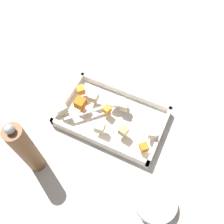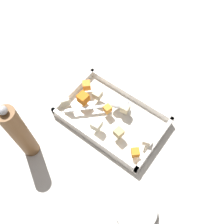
{
  "view_description": "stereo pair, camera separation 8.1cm",
  "coord_description": "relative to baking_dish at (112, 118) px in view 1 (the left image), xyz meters",
  "views": [
    {
      "loc": [
        0.17,
        -0.35,
        0.75
      ],
      "look_at": [
        -0.0,
        0.01,
        0.05
      ],
      "focal_mm": 39.25,
      "sensor_mm": 36.0,
      "label": 1
    },
    {
      "loc": [
        0.24,
        -0.31,
        0.75
      ],
      "look_at": [
        -0.0,
        0.01,
        0.05
      ],
      "focal_mm": 39.25,
      "sensor_mm": 36.0,
      "label": 2
    }
  ],
  "objects": [
    {
      "name": "potato_chunk_mid_right",
      "position": [
        0.06,
        -0.05,
        0.04
      ],
      "size": [
        0.03,
        0.03,
        0.03
      ],
      "primitive_type": "cube",
      "rotation": [
        0.0,
        0.0,
        4.55
      ],
      "color": "tan",
      "rests_on": "baking_dish"
    },
    {
      "name": "carrot_chunk_corner_sw",
      "position": [
        -0.14,
        0.03,
        0.04
      ],
      "size": [
        0.04,
        0.04,
        0.03
      ],
      "primitive_type": "cube",
      "rotation": [
        0.0,
        0.0,
        0.78
      ],
      "color": "orange",
      "rests_on": "baking_dish"
    },
    {
      "name": "potato_chunk_heap_top",
      "position": [
        -0.08,
        0.02,
        0.04
      ],
      "size": [
        0.03,
        0.03,
        0.03
      ],
      "primitive_type": "cube",
      "rotation": [
        0.0,
        0.0,
        4.81
      ],
      "color": "beige",
      "rests_on": "baking_dish"
    },
    {
      "name": "baking_dish",
      "position": [
        0.0,
        0.0,
        0.0
      ],
      "size": [
        0.35,
        0.22,
        0.04
      ],
      "color": "white",
      "rests_on": "ground_plane"
    },
    {
      "name": "ground_plane",
      "position": [
        0.0,
        -0.01,
        -0.01
      ],
      "size": [
        4.0,
        4.0,
        0.0
      ],
      "primitive_type": "plane",
      "color": "beige"
    },
    {
      "name": "potato_chunk_corner_nw",
      "position": [
        -0.01,
        -0.07,
        0.05
      ],
      "size": [
        0.03,
        0.03,
        0.03
      ],
      "primitive_type": "cube",
      "rotation": [
        0.0,
        0.0,
        1.7
      ],
      "color": "beige",
      "rests_on": "baking_dish"
    },
    {
      "name": "pepper_mill",
      "position": [
        -0.14,
        -0.24,
        0.11
      ],
      "size": [
        0.05,
        0.05,
        0.26
      ],
      "color": "brown",
      "rests_on": "ground_plane"
    },
    {
      "name": "potato_chunk_corner_ne",
      "position": [
        -0.15,
        -0.06,
        0.05
      ],
      "size": [
        0.04,
        0.04,
        0.03
      ],
      "primitive_type": "cube",
      "rotation": [
        0.0,
        0.0,
        5.7
      ],
      "color": "beige",
      "rests_on": "baking_dish"
    },
    {
      "name": "parsnip_chunk_front_center",
      "position": [
        0.15,
        -0.02,
        0.04
      ],
      "size": [
        0.03,
        0.03,
        0.03
      ],
      "primitive_type": "cube",
      "rotation": [
        0.0,
        0.0,
        5.03
      ],
      "color": "silver",
      "rests_on": "baking_dish"
    },
    {
      "name": "carrot_chunk_mid_left",
      "position": [
        0.14,
        -0.07,
        0.04
      ],
      "size": [
        0.03,
        0.03,
        0.02
      ],
      "primitive_type": "cube",
      "rotation": [
        0.0,
        0.0,
        0.76
      ],
      "color": "orange",
      "rests_on": "baking_dish"
    },
    {
      "name": "carrot_chunk_near_right",
      "position": [
        -0.02,
        0.0,
        0.04
      ],
      "size": [
        0.03,
        0.03,
        0.02
      ],
      "primitive_type": "cube",
      "rotation": [
        0.0,
        0.0,
        4.45
      ],
      "color": "orange",
      "rests_on": "baking_dish"
    },
    {
      "name": "carrot_chunk_heap_side",
      "position": [
        -0.11,
        -0.02,
        0.05
      ],
      "size": [
        0.03,
        0.03,
        0.03
      ],
      "primitive_type": "cube",
      "rotation": [
        0.0,
        0.0,
        4.65
      ],
      "color": "orange",
      "rests_on": "baking_dish"
    },
    {
      "name": "serving_spoon",
      "position": [
        -0.01,
        0.03,
        0.04
      ],
      "size": [
        0.17,
        0.17,
        0.02
      ],
      "rotation": [
        0.0,
        0.0,
        3.93
      ],
      "color": "silver",
      "rests_on": "baking_dish"
    },
    {
      "name": "potato_chunk_center",
      "position": [
        0.03,
        0.04,
        0.04
      ],
      "size": [
        0.03,
        0.03,
        0.03
      ],
      "primitive_type": "cube",
      "rotation": [
        0.0,
        0.0,
        1.69
      ],
      "color": "beige",
      "rests_on": "baking_dish"
    },
    {
      "name": "small_prep_bowl",
      "position": [
        0.23,
        -0.2,
        0.01
      ],
      "size": [
        0.12,
        0.12,
        0.04
      ],
      "primitive_type": "cylinder",
      "color": "silver",
      "rests_on": "ground_plane"
    }
  ]
}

